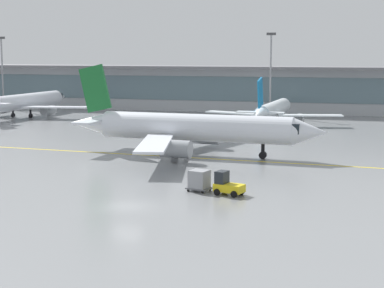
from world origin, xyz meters
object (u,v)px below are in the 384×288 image
object	(u,v)px
gate_airplane_1	(273,110)
taxiing_regional_jet	(192,128)
gate_airplane_0	(25,102)
apron_light_mast_0	(2,70)
cargo_dolly_lead	(199,180)
apron_light_mast_1	(271,71)
baggage_tug	(227,185)

from	to	relation	value
gate_airplane_1	taxiing_regional_jet	world-z (taller)	taxiing_regional_jet
gate_airplane_0	apron_light_mast_0	world-z (taller)	apron_light_mast_0
apron_light_mast_0	cargo_dolly_lead	bearing A→B (deg)	-47.56
taxiing_regional_jet	apron_light_mast_1	xyz separation A→B (m)	(1.92, 49.28, 5.51)
cargo_dolly_lead	apron_light_mast_0	size ratio (longest dim) A/B	0.15
baggage_tug	apron_light_mast_1	size ratio (longest dim) A/B	0.18
gate_airplane_0	gate_airplane_1	size ratio (longest dim) A/B	1.14
baggage_tug	gate_airplane_0	bearing A→B (deg)	148.71
gate_airplane_1	apron_light_mast_0	world-z (taller)	apron_light_mast_0
cargo_dolly_lead	gate_airplane_1	bearing A→B (deg)	107.06
cargo_dolly_lead	taxiing_regional_jet	bearing A→B (deg)	122.87
apron_light_mast_0	apron_light_mast_1	xyz separation A→B (m)	(60.05, -1.39, 0.19)
gate_airplane_0	cargo_dolly_lead	bearing A→B (deg)	-133.71
gate_airplane_1	cargo_dolly_lead	bearing A→B (deg)	-175.29
cargo_dolly_lead	apron_light_mast_0	distance (m)	95.58
baggage_tug	cargo_dolly_lead	bearing A→B (deg)	180.00
apron_light_mast_0	apron_light_mast_1	bearing A→B (deg)	-1.33
taxiing_regional_jet	apron_light_mast_1	distance (m)	49.63
gate_airplane_1	taxiing_regional_jet	distance (m)	35.72
gate_airplane_0	cargo_dolly_lead	xyz separation A→B (m)	(50.01, -55.27, -1.90)
taxiing_regional_jet	apron_light_mast_0	size ratio (longest dim) A/B	2.11
cargo_dolly_lead	apron_light_mast_0	world-z (taller)	apron_light_mast_0
gate_airplane_1	apron_light_mast_0	distance (m)	64.84
apron_light_mast_1	gate_airplane_1	bearing A→B (deg)	-79.06
gate_airplane_0	baggage_tug	world-z (taller)	gate_airplane_0
gate_airplane_1	apron_light_mast_0	size ratio (longest dim) A/B	1.64
gate_airplane_1	apron_light_mast_1	bearing A→B (deg)	14.02
gate_airplane_0	gate_airplane_1	distance (m)	48.44
gate_airplane_1	taxiing_regional_jet	size ratio (longest dim) A/B	0.78
cargo_dolly_lead	apron_light_mast_1	bearing A→B (deg)	108.95
baggage_tug	apron_light_mast_1	distance (m)	70.48
baggage_tug	cargo_dolly_lead	xyz separation A→B (m)	(-2.77, 0.76, 0.16)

